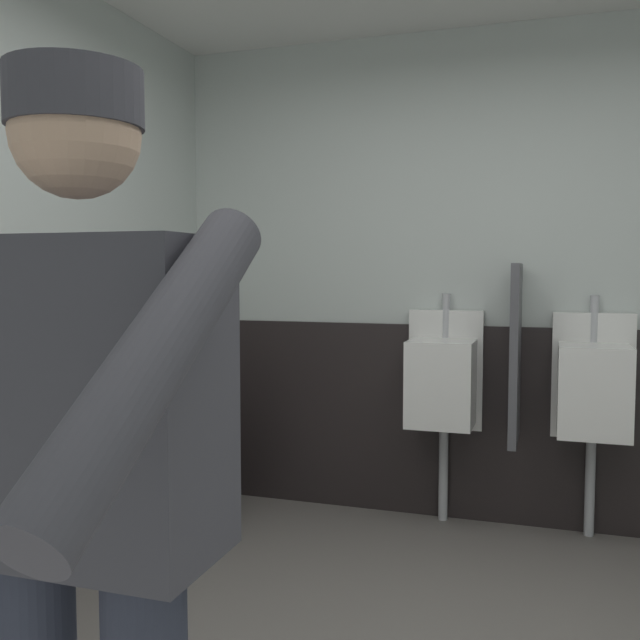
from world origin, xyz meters
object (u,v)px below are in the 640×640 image
urinal_left (442,382)px  trash_bin (202,467)px  urinal_middle (594,389)px  person (81,495)px

urinal_left → trash_bin: size_ratio=1.91×
trash_bin → urinal_middle: bearing=12.2°
urinal_left → trash_bin: urinal_left is taller
urinal_left → urinal_middle: same height
person → trash_bin: person is taller
urinal_left → person: 2.77m
urinal_middle → person: 2.92m
trash_bin → urinal_left: bearing=19.3°
urinal_left → trash_bin: bearing=-160.7°
urinal_middle → trash_bin: 2.05m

